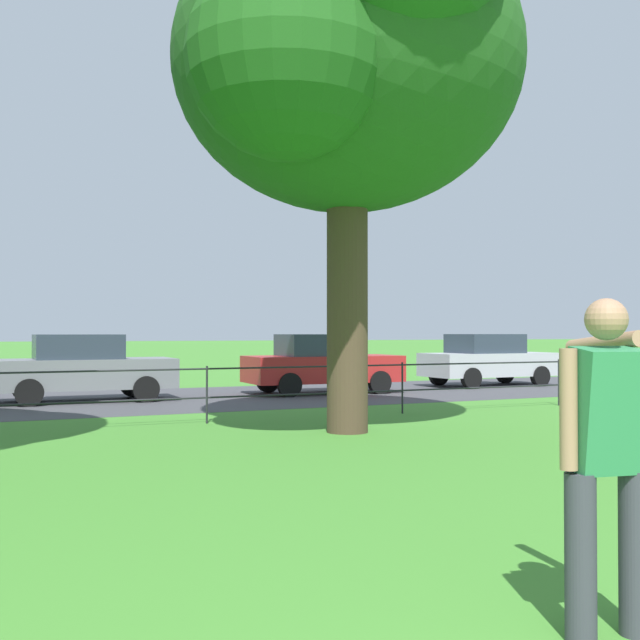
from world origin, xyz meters
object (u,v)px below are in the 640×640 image
(car_grey_far_right, at_px, (83,368))
(car_red_center, at_px, (322,363))
(person_thrower, at_px, (605,453))
(tree_small_lawn, at_px, (346,47))
(car_silver_right, at_px, (488,360))

(car_grey_far_right, distance_m, car_red_center, 5.99)
(person_thrower, relative_size, car_red_center, 0.43)
(person_thrower, bearing_deg, car_red_center, 70.27)
(tree_small_lawn, relative_size, car_silver_right, 2.13)
(tree_small_lawn, height_order, person_thrower, tree_small_lawn)
(car_red_center, bearing_deg, tree_small_lawn, -112.36)
(car_red_center, xyz_separation_m, car_silver_right, (5.67, 0.45, 0.00))
(tree_small_lawn, xyz_separation_m, car_silver_right, (8.78, 8.01, -5.25))
(car_grey_far_right, relative_size, car_red_center, 0.99)
(person_thrower, distance_m, car_silver_right, 19.11)
(car_grey_far_right, bearing_deg, tree_small_lawn, -69.44)
(car_red_center, relative_size, car_silver_right, 1.01)
(car_silver_right, bearing_deg, tree_small_lawn, -137.64)
(tree_small_lawn, bearing_deg, car_silver_right, 42.36)
(car_red_center, distance_m, car_silver_right, 5.69)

